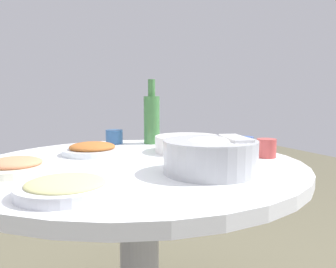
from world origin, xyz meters
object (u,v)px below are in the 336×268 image
green_bottle (152,118)px  soup_bowl (188,144)px  dish_stirfry (92,149)px  tea_cup_far (266,148)px  tea_cup_near (245,144)px  round_dining_table (139,200)px  rice_bowl (210,156)px  tea_cup_side (114,137)px  dish_shrimp (15,166)px  dish_noodles (66,187)px

green_bottle → soup_bowl: bearing=-168.5°
dish_stirfry → tea_cup_far: size_ratio=3.29×
tea_cup_near → tea_cup_far: 0.15m
soup_bowl → tea_cup_near: (-0.08, -0.22, -0.00)m
round_dining_table → green_bottle: green_bottle is taller
green_bottle → tea_cup_near: bearing=-141.6°
rice_bowl → tea_cup_far: (0.14, -0.31, -0.02)m
green_bottle → tea_cup_side: size_ratio=3.78×
dish_shrimp → tea_cup_far: tea_cup_far is taller
green_bottle → tea_cup_side: bearing=70.8°
rice_bowl → green_bottle: (0.63, -0.05, 0.07)m
soup_bowl → dish_noodles: bearing=129.5°
dish_noodles → green_bottle: (0.69, -0.45, 0.10)m
green_bottle → tea_cup_side: (0.06, 0.16, -0.09)m
round_dining_table → green_bottle: bearing=-25.7°
green_bottle → rice_bowl: bearing=175.9°
soup_bowl → dish_noodles: (-0.42, 0.51, -0.01)m
tea_cup_near → tea_cup_far: (-0.14, 0.01, 0.00)m
dish_stirfry → tea_cup_side: (0.24, -0.14, 0.01)m
soup_bowl → tea_cup_near: 0.23m
soup_bowl → tea_cup_side: bearing=33.8°
soup_bowl → tea_cup_near: soup_bowl is taller
dish_shrimp → green_bottle: (0.40, -0.57, 0.10)m
tea_cup_near → tea_cup_side: size_ratio=0.83×
round_dining_table → dish_shrimp: 0.41m
tea_cup_side → green_bottle: bearing=-109.2°
dish_stirfry → dish_shrimp: dish_stirfry is taller
tea_cup_near → tea_cup_far: bearing=175.4°
round_dining_table → dish_noodles: 0.43m
dish_shrimp → dish_noodles: (-0.29, -0.12, 0.00)m
dish_shrimp → green_bottle: bearing=-54.8°
tea_cup_near → dish_stirfry: bearing=74.5°
dish_shrimp → rice_bowl: bearing=-113.6°
dish_shrimp → soup_bowl: bearing=-78.3°
tea_cup_near → tea_cup_side: (0.40, 0.44, 0.00)m
tea_cup_far → dish_stirfry: bearing=61.8°
tea_cup_side → round_dining_table: bearing=177.2°
round_dining_table → dish_stirfry: (0.20, 0.12, 0.16)m
soup_bowl → dish_noodles: size_ratio=1.16×
tea_cup_near → tea_cup_side: 0.60m
round_dining_table → soup_bowl: bearing=-64.4°
green_bottle → tea_cup_side: 0.19m
soup_bowl → green_bottle: bearing=11.5°
round_dining_table → soup_bowl: 0.32m
dish_noodles → soup_bowl: bearing=-50.5°
soup_bowl → dish_shrimp: soup_bowl is taller
green_bottle → tea_cup_near: 0.45m
dish_noodles → tea_cup_side: (0.75, -0.29, 0.01)m
dish_stirfry → rice_bowl: bearing=-149.5°
dish_stirfry → tea_cup_far: (-0.31, -0.57, 0.01)m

